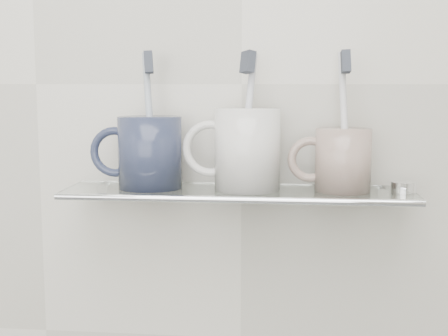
# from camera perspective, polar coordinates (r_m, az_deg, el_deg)

# --- Properties ---
(wall_back) EXTENTS (2.50, 0.00, 2.50)m
(wall_back) POSITION_cam_1_polar(r_m,az_deg,el_deg) (0.94, 1.62, 7.67)
(wall_back) COLOR beige
(wall_back) RESTS_ON ground
(shelf_glass) EXTENTS (0.50, 0.12, 0.01)m
(shelf_glass) POSITION_cam_1_polar(r_m,az_deg,el_deg) (0.90, 1.30, -2.25)
(shelf_glass) COLOR silver
(shelf_glass) RESTS_ON wall_back
(shelf_rail) EXTENTS (0.50, 0.01, 0.01)m
(shelf_rail) POSITION_cam_1_polar(r_m,az_deg,el_deg) (0.84, 0.99, -2.92)
(shelf_rail) COLOR silver
(shelf_rail) RESTS_ON shelf_glass
(bracket_left) EXTENTS (0.02, 0.03, 0.02)m
(bracket_left) POSITION_cam_1_polar(r_m,az_deg,el_deg) (0.98, -10.81, -2.14)
(bracket_left) COLOR silver
(bracket_left) RESTS_ON wall_back
(bracket_right) EXTENTS (0.02, 0.03, 0.02)m
(bracket_right) POSITION_cam_1_polar(r_m,az_deg,el_deg) (0.95, 14.25, -2.56)
(bracket_right) COLOR silver
(bracket_right) RESTS_ON wall_back
(mug_left) EXTENTS (0.12, 0.12, 0.10)m
(mug_left) POSITION_cam_1_polar(r_m,az_deg,el_deg) (0.91, -6.77, 1.43)
(mug_left) COLOR #212A3F
(mug_left) RESTS_ON shelf_glass
(mug_left_handle) EXTENTS (0.07, 0.01, 0.07)m
(mug_left_handle) POSITION_cam_1_polar(r_m,az_deg,el_deg) (0.92, -9.95, 1.45)
(mug_left_handle) COLOR #212A3F
(mug_left_handle) RESTS_ON mug_left
(toothbrush_left) EXTENTS (0.03, 0.03, 0.19)m
(toothbrush_left) POSITION_cam_1_polar(r_m,az_deg,el_deg) (0.91, -6.82, 4.51)
(toothbrush_left) COLOR #9EAFBF
(toothbrush_left) RESTS_ON mug_left
(bristles_left) EXTENTS (0.02, 0.03, 0.03)m
(bristles_left) POSITION_cam_1_polar(r_m,az_deg,el_deg) (0.91, -6.91, 9.57)
(bristles_left) COLOR #323741
(bristles_left) RESTS_ON toothbrush_left
(mug_center) EXTENTS (0.11, 0.11, 0.12)m
(mug_center) POSITION_cam_1_polar(r_m,az_deg,el_deg) (0.89, 2.15, 1.73)
(mug_center) COLOR silver
(mug_center) RESTS_ON shelf_glass
(mug_center_handle) EXTENTS (0.08, 0.01, 0.08)m
(mug_center_handle) POSITION_cam_1_polar(r_m,az_deg,el_deg) (0.90, -1.24, 1.77)
(mug_center_handle) COLOR silver
(mug_center_handle) RESTS_ON mug_center
(toothbrush_center) EXTENTS (0.03, 0.05, 0.19)m
(toothbrush_center) POSITION_cam_1_polar(r_m,az_deg,el_deg) (0.89, 2.16, 4.49)
(toothbrush_center) COLOR silver
(toothbrush_center) RESTS_ON mug_center
(bristles_center) EXTENTS (0.02, 0.03, 0.03)m
(bristles_center) POSITION_cam_1_polar(r_m,az_deg,el_deg) (0.89, 2.19, 9.66)
(bristles_center) COLOR #323741
(bristles_center) RESTS_ON toothbrush_center
(mug_right) EXTENTS (0.10, 0.10, 0.09)m
(mug_right) POSITION_cam_1_polar(r_m,az_deg,el_deg) (0.89, 10.83, 0.73)
(mug_right) COLOR beige
(mug_right) RESTS_ON shelf_glass
(mug_right_handle) EXTENTS (0.07, 0.01, 0.07)m
(mug_right_handle) POSITION_cam_1_polar(r_m,az_deg,el_deg) (0.89, 7.92, 0.77)
(mug_right_handle) COLOR beige
(mug_right_handle) RESTS_ON mug_right
(toothbrush_right) EXTENTS (0.02, 0.04, 0.19)m
(toothbrush_right) POSITION_cam_1_polar(r_m,az_deg,el_deg) (0.89, 10.93, 4.36)
(toothbrush_right) COLOR silver
(toothbrush_right) RESTS_ON mug_right
(bristles_right) EXTENTS (0.01, 0.03, 0.03)m
(bristles_right) POSITION_cam_1_polar(r_m,az_deg,el_deg) (0.89, 11.06, 9.52)
(bristles_right) COLOR #323741
(bristles_right) RESTS_ON toothbrush_right
(chrome_cap) EXTENTS (0.04, 0.04, 0.01)m
(chrome_cap) POSITION_cam_1_polar(r_m,az_deg,el_deg) (0.91, 16.10, -1.66)
(chrome_cap) COLOR silver
(chrome_cap) RESTS_ON shelf_glass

